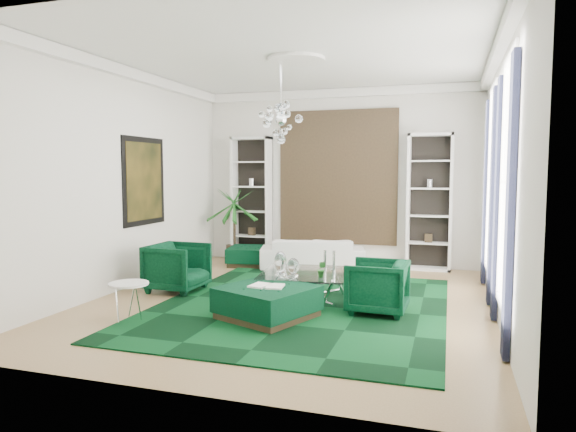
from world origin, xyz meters
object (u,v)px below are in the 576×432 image
(side_table, at_px, (129,302))
(ottoman_side, at_px, (250,256))
(ottoman_front, at_px, (267,303))
(sofa, at_px, (312,253))
(coffee_table, at_px, (305,287))
(palm, at_px, (234,214))
(armchair_left, at_px, (177,267))
(armchair_right, at_px, (377,287))

(side_table, bearing_deg, ottoman_side, 89.57)
(ottoman_side, bearing_deg, side_table, -90.43)
(ottoman_front, xyz_separation_m, side_table, (-1.76, -0.66, 0.03))
(sofa, relative_size, ottoman_front, 1.91)
(coffee_table, relative_size, palm, 0.62)
(ottoman_side, bearing_deg, sofa, 4.09)
(armchair_left, bearing_deg, palm, 7.26)
(coffee_table, bearing_deg, ottoman_side, 126.97)
(ottoman_front, xyz_separation_m, palm, (-2.29, 4.15, 0.84))
(armchair_left, relative_size, armchair_right, 1.07)
(ottoman_front, height_order, side_table, side_table)
(ottoman_side, bearing_deg, ottoman_front, -64.90)
(armchair_left, xyz_separation_m, side_table, (0.25, -1.74, -0.15))
(sofa, xyz_separation_m, side_table, (-1.40, -4.45, -0.06))
(armchair_left, xyz_separation_m, armchair_right, (3.42, -0.34, -0.03))
(armchair_left, distance_m, side_table, 1.76)
(sofa, relative_size, palm, 1.00)
(sofa, relative_size, coffee_table, 1.61)
(coffee_table, xyz_separation_m, side_table, (-2.00, -1.74, 0.03))
(armchair_left, height_order, palm, palm)
(coffee_table, xyz_separation_m, palm, (-2.53, 3.08, 0.84))
(armchair_right, relative_size, palm, 0.39)
(sofa, xyz_separation_m, ottoman_front, (0.36, -3.79, -0.09))
(armchair_right, bearing_deg, ottoman_side, -131.09)
(palm, bearing_deg, armchair_right, -42.69)
(ottoman_side, distance_m, ottoman_front, 4.07)
(armchair_left, bearing_deg, sofa, -29.37)
(palm, bearing_deg, coffee_table, -50.57)
(ottoman_side, relative_size, ottoman_front, 0.79)
(ottoman_side, xyz_separation_m, ottoman_front, (1.73, -3.69, 0.03))
(side_table, bearing_deg, ottoman_front, 20.60)
(coffee_table, xyz_separation_m, ottoman_side, (-1.97, 2.61, -0.03))
(armchair_right, relative_size, coffee_table, 0.63)
(ottoman_front, distance_m, palm, 4.82)
(ottoman_front, bearing_deg, ottoman_side, 115.10)
(sofa, relative_size, armchair_left, 2.38)
(sofa, height_order, coffee_table, sofa)
(armchair_left, height_order, ottoman_front, armchair_left)
(armchair_left, distance_m, coffee_table, 2.26)
(ottoman_side, bearing_deg, coffee_table, -53.03)
(sofa, distance_m, armchair_right, 3.52)
(ottoman_front, bearing_deg, side_table, -159.40)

